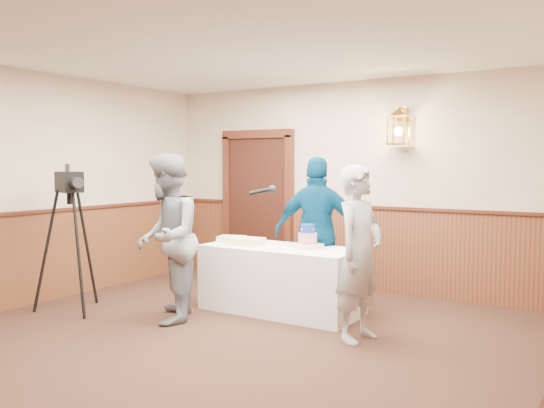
{
  "coord_description": "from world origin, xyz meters",
  "views": [
    {
      "loc": [
        3.09,
        -3.67,
        1.69
      ],
      "look_at": [
        -0.26,
        1.7,
        1.25
      ],
      "focal_mm": 38.0,
      "sensor_mm": 36.0,
      "label": 1
    }
  ],
  "objects_px": {
    "tiered_cake": "(308,239)",
    "interviewer": "(167,238)",
    "display_table": "(281,279)",
    "tv_camera_rig": "(71,249)",
    "sheet_cake_green": "(231,239)",
    "sheet_cake_yellow": "(246,241)",
    "assistant_p": "(318,233)",
    "baker": "(359,253)"
  },
  "relations": [
    {
      "from": "sheet_cake_green",
      "to": "baker",
      "type": "height_order",
      "value": "baker"
    },
    {
      "from": "sheet_cake_yellow",
      "to": "baker",
      "type": "bearing_deg",
      "value": -15.07
    },
    {
      "from": "tv_camera_rig",
      "to": "tiered_cake",
      "type": "bearing_deg",
      "value": 50.39
    },
    {
      "from": "sheet_cake_yellow",
      "to": "assistant_p",
      "type": "height_order",
      "value": "assistant_p"
    },
    {
      "from": "tiered_cake",
      "to": "interviewer",
      "type": "distance_m",
      "value": 1.55
    },
    {
      "from": "sheet_cake_yellow",
      "to": "assistant_p",
      "type": "bearing_deg",
      "value": 34.29
    },
    {
      "from": "tiered_cake",
      "to": "sheet_cake_yellow",
      "type": "relative_size",
      "value": 0.88
    },
    {
      "from": "sheet_cake_green",
      "to": "assistant_p",
      "type": "bearing_deg",
      "value": 20.64
    },
    {
      "from": "sheet_cake_yellow",
      "to": "tv_camera_rig",
      "type": "bearing_deg",
      "value": -143.87
    },
    {
      "from": "baker",
      "to": "assistant_p",
      "type": "distance_m",
      "value": 1.29
    },
    {
      "from": "tv_camera_rig",
      "to": "sheet_cake_green",
      "type": "bearing_deg",
      "value": 65.42
    },
    {
      "from": "display_table",
      "to": "tv_camera_rig",
      "type": "xyz_separation_m",
      "value": [
        -2.05,
        -1.26,
        0.35
      ]
    },
    {
      "from": "interviewer",
      "to": "sheet_cake_green",
      "type": "bearing_deg",
      "value": 139.08
    },
    {
      "from": "sheet_cake_yellow",
      "to": "baker",
      "type": "relative_size",
      "value": 0.23
    },
    {
      "from": "baker",
      "to": "assistant_p",
      "type": "xyz_separation_m",
      "value": [
        -0.92,
        0.91,
        0.05
      ]
    },
    {
      "from": "baker",
      "to": "tv_camera_rig",
      "type": "bearing_deg",
      "value": 111.48
    },
    {
      "from": "tv_camera_rig",
      "to": "assistant_p",
      "type": "bearing_deg",
      "value": 56.99
    },
    {
      "from": "sheet_cake_yellow",
      "to": "interviewer",
      "type": "relative_size",
      "value": 0.21
    },
    {
      "from": "display_table",
      "to": "sheet_cake_green",
      "type": "xyz_separation_m",
      "value": [
        -0.72,
        0.03,
        0.41
      ]
    },
    {
      "from": "tv_camera_rig",
      "to": "baker",
      "type": "bearing_deg",
      "value": 34.37
    },
    {
      "from": "sheet_cake_yellow",
      "to": "baker",
      "type": "distance_m",
      "value": 1.68
    },
    {
      "from": "baker",
      "to": "tv_camera_rig",
      "type": "distance_m",
      "value": 3.32
    },
    {
      "from": "interviewer",
      "to": "tv_camera_rig",
      "type": "height_order",
      "value": "interviewer"
    },
    {
      "from": "display_table",
      "to": "sheet_cake_yellow",
      "type": "xyz_separation_m",
      "value": [
        -0.44,
        -0.08,
        0.41
      ]
    },
    {
      "from": "tiered_cake",
      "to": "interviewer",
      "type": "relative_size",
      "value": 0.19
    },
    {
      "from": "display_table",
      "to": "sheet_cake_yellow",
      "type": "relative_size",
      "value": 4.65
    },
    {
      "from": "interviewer",
      "to": "tv_camera_rig",
      "type": "xyz_separation_m",
      "value": [
        -1.22,
        -0.27,
        -0.18
      ]
    },
    {
      "from": "display_table",
      "to": "interviewer",
      "type": "bearing_deg",
      "value": -129.86
    },
    {
      "from": "display_table",
      "to": "sheet_cake_green",
      "type": "height_order",
      "value": "sheet_cake_green"
    },
    {
      "from": "tiered_cake",
      "to": "interviewer",
      "type": "bearing_deg",
      "value": -137.6
    },
    {
      "from": "display_table",
      "to": "assistant_p",
      "type": "height_order",
      "value": "assistant_p"
    },
    {
      "from": "tiered_cake",
      "to": "assistant_p",
      "type": "distance_m",
      "value": 0.35
    },
    {
      "from": "tiered_cake",
      "to": "sheet_cake_green",
      "type": "bearing_deg",
      "value": -178.75
    },
    {
      "from": "baker",
      "to": "tiered_cake",
      "type": "bearing_deg",
      "value": 65.43
    },
    {
      "from": "interviewer",
      "to": "baker",
      "type": "bearing_deg",
      "value": 68.57
    },
    {
      "from": "display_table",
      "to": "baker",
      "type": "distance_m",
      "value": 1.37
    },
    {
      "from": "tiered_cake",
      "to": "interviewer",
      "type": "xyz_separation_m",
      "value": [
        -1.14,
        -1.04,
        0.05
      ]
    },
    {
      "from": "display_table",
      "to": "tiered_cake",
      "type": "xyz_separation_m",
      "value": [
        0.31,
        0.05,
        0.48
      ]
    },
    {
      "from": "tiered_cake",
      "to": "baker",
      "type": "distance_m",
      "value": 1.04
    },
    {
      "from": "display_table",
      "to": "baker",
      "type": "height_order",
      "value": "baker"
    },
    {
      "from": "tiered_cake",
      "to": "baker",
      "type": "relative_size",
      "value": 0.2
    },
    {
      "from": "sheet_cake_green",
      "to": "interviewer",
      "type": "height_order",
      "value": "interviewer"
    }
  ]
}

